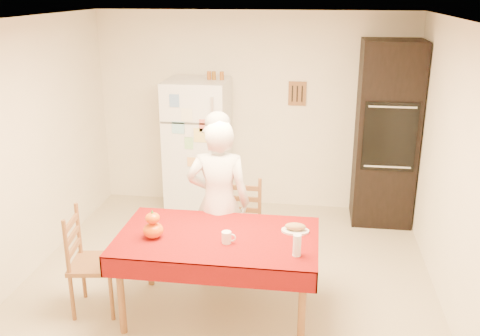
% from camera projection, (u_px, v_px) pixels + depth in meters
% --- Properties ---
extents(floor, '(4.50, 4.50, 0.00)m').
position_uv_depth(floor, '(225.00, 291.00, 5.11)').
color(floor, '#C1B38B').
rests_on(floor, ground).
extents(room_shell, '(4.02, 4.52, 2.51)m').
position_uv_depth(room_shell, '(223.00, 127.00, 4.59)').
color(room_shell, white).
rests_on(room_shell, ground).
extents(refrigerator, '(0.75, 0.74, 1.70)m').
position_uv_depth(refrigerator, '(198.00, 148.00, 6.69)').
color(refrigerator, white).
rests_on(refrigerator, floor).
extents(oven_cabinet, '(0.70, 0.62, 2.20)m').
position_uv_depth(oven_cabinet, '(386.00, 134.00, 6.35)').
color(oven_cabinet, black).
rests_on(oven_cabinet, floor).
extents(dining_table, '(1.70, 1.00, 0.76)m').
position_uv_depth(dining_table, '(218.00, 243.00, 4.55)').
color(dining_table, brown).
rests_on(dining_table, floor).
extents(chair_far, '(0.43, 0.41, 0.95)m').
position_uv_depth(chair_far, '(240.00, 222.00, 5.39)').
color(chair_far, brown).
rests_on(chair_far, floor).
extents(chair_left, '(0.46, 0.47, 0.95)m').
position_uv_depth(chair_left, '(87.00, 258.00, 4.68)').
color(chair_left, brown).
rests_on(chair_left, floor).
extents(seated_woman, '(0.63, 0.43, 1.65)m').
position_uv_depth(seated_woman, '(219.00, 203.00, 5.04)').
color(seated_woman, white).
rests_on(seated_woman, floor).
extents(coffee_mug, '(0.08, 0.08, 0.10)m').
position_uv_depth(coffee_mug, '(227.00, 237.00, 4.38)').
color(coffee_mug, white).
rests_on(coffee_mug, dining_table).
extents(pumpkin_lower, '(0.17, 0.17, 0.13)m').
position_uv_depth(pumpkin_lower, '(153.00, 230.00, 4.48)').
color(pumpkin_lower, '#C63804').
rests_on(pumpkin_lower, dining_table).
extents(pumpkin_upper, '(0.12, 0.12, 0.09)m').
position_uv_depth(pumpkin_upper, '(153.00, 218.00, 4.44)').
color(pumpkin_upper, '#E25405').
rests_on(pumpkin_upper, pumpkin_lower).
extents(wine_glass, '(0.07, 0.07, 0.18)m').
position_uv_depth(wine_glass, '(297.00, 245.00, 4.17)').
color(wine_glass, white).
rests_on(wine_glass, dining_table).
extents(bread_plate, '(0.24, 0.24, 0.02)m').
position_uv_depth(bread_plate, '(295.00, 231.00, 4.60)').
color(bread_plate, white).
rests_on(bread_plate, dining_table).
extents(bread_loaf, '(0.18, 0.10, 0.06)m').
position_uv_depth(bread_loaf, '(295.00, 227.00, 4.58)').
color(bread_loaf, tan).
rests_on(bread_loaf, bread_plate).
extents(spice_jar_left, '(0.05, 0.05, 0.10)m').
position_uv_depth(spice_jar_left, '(209.00, 75.00, 6.43)').
color(spice_jar_left, '#97501B').
rests_on(spice_jar_left, refrigerator).
extents(spice_jar_mid, '(0.05, 0.05, 0.10)m').
position_uv_depth(spice_jar_mid, '(214.00, 76.00, 6.42)').
color(spice_jar_mid, brown).
rests_on(spice_jar_mid, refrigerator).
extents(spice_jar_right, '(0.05, 0.05, 0.10)m').
position_uv_depth(spice_jar_right, '(222.00, 76.00, 6.40)').
color(spice_jar_right, '#99541B').
rests_on(spice_jar_right, refrigerator).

